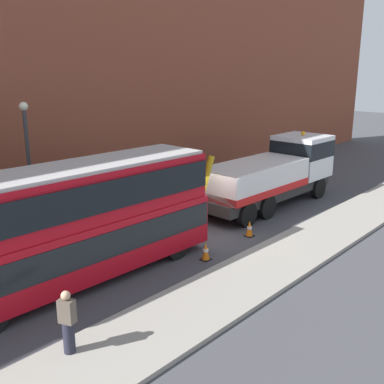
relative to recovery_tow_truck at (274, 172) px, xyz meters
name	(u,v)px	position (x,y,z in m)	size (l,w,h in m)	color
ground_plane	(200,234)	(-5.99, -0.08, -1.76)	(120.00, 120.00, 0.00)	#424247
near_kerb	(283,258)	(-5.99, -4.28, -1.68)	(60.00, 2.80, 0.15)	gray
building_facade	(97,47)	(-5.99, 6.71, 6.31)	(60.00, 1.50, 16.00)	brown
recovery_tow_truck	(274,172)	(0.00, 0.00, 0.00)	(10.17, 2.87, 3.67)	#2D2D2D
double_decker_bus	(69,221)	(-12.50, 0.01, 0.47)	(11.10, 2.83, 4.06)	#B70C19
pedestrian_onlooker	(68,323)	(-14.93, -3.49, -0.77)	(0.39, 0.47, 1.71)	#232333
traffic_cone_near_bus	(206,252)	(-7.98, -2.09, -1.42)	(0.36, 0.36, 0.72)	orange
traffic_cone_midway	(249,229)	(-4.78, -1.86, -1.42)	(0.36, 0.36, 0.72)	orange
street_lamp	(29,161)	(-11.32, 4.52, 1.71)	(0.36, 0.36, 5.83)	#38383D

